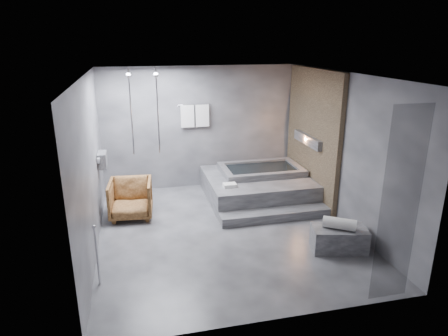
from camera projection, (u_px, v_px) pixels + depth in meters
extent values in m
plane|color=#303033|center=(226.00, 231.00, 7.32)|extent=(5.00, 5.00, 0.00)
cube|color=#515154|center=(226.00, 75.00, 6.45)|extent=(4.50, 5.00, 0.04)
cube|color=#3B3B41|center=(201.00, 128.00, 9.20)|extent=(4.50, 0.04, 2.80)
cube|color=#3B3B41|center=(277.00, 218.00, 4.57)|extent=(4.50, 0.04, 2.80)
cube|color=#3B3B41|center=(90.00, 167.00, 6.40)|extent=(0.04, 5.00, 2.80)
cube|color=#3B3B41|center=(344.00, 150.00, 7.37)|extent=(0.04, 5.00, 2.80)
cube|color=#9B805B|center=(312.00, 135.00, 8.52)|extent=(0.10, 2.40, 2.78)
cube|color=#FF9938|center=(308.00, 140.00, 8.53)|extent=(0.14, 1.20, 0.20)
cube|color=gray|center=(102.00, 160.00, 7.81)|extent=(0.16, 0.42, 0.30)
imported|color=beige|center=(103.00, 163.00, 7.73)|extent=(0.08, 0.08, 0.21)
imported|color=beige|center=(104.00, 162.00, 7.93)|extent=(0.07, 0.07, 0.15)
cylinder|color=silver|center=(158.00, 111.00, 8.41)|extent=(0.04, 0.04, 1.80)
cylinder|color=silver|center=(131.00, 112.00, 8.30)|extent=(0.04, 0.04, 1.80)
cylinder|color=silver|center=(194.00, 105.00, 8.94)|extent=(0.75, 0.02, 0.02)
cube|color=white|center=(187.00, 116.00, 8.97)|extent=(0.30, 0.06, 0.50)
cube|color=white|center=(202.00, 116.00, 9.04)|extent=(0.30, 0.06, 0.50)
cylinder|color=silver|center=(97.00, 256.00, 5.60)|extent=(0.04, 0.04, 0.90)
cube|color=black|center=(400.00, 207.00, 4.99)|extent=(0.55, 0.01, 2.60)
cube|color=#363638|center=(257.00, 186.00, 8.81)|extent=(2.20, 2.00, 0.50)
cube|color=#363638|center=(275.00, 215.00, 7.77)|extent=(2.20, 0.36, 0.18)
cube|color=#38393B|center=(339.00, 239.00, 6.62)|extent=(0.97, 0.68, 0.40)
imported|color=#422610|center=(131.00, 199.00, 7.80)|extent=(0.87, 0.90, 0.75)
cylinder|color=white|center=(340.00, 224.00, 6.50)|extent=(0.55, 0.45, 0.19)
cube|color=silver|center=(230.00, 185.00, 8.07)|extent=(0.26, 0.19, 0.07)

